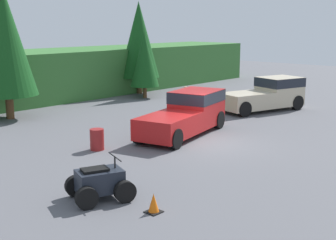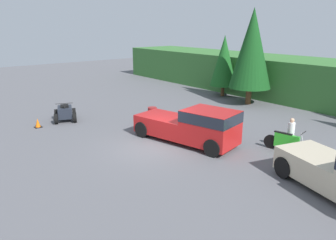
# 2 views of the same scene
# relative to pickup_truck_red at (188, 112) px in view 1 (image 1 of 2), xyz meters

# --- Properties ---
(ground_plane) EXTENTS (80.00, 80.00, 0.00)m
(ground_plane) POSITION_rel_pickup_truck_red_xyz_m (-0.84, -1.92, -1.02)
(ground_plane) COLOR #5B5B60
(hillside_backdrop) EXTENTS (44.00, 6.00, 3.28)m
(hillside_backdrop) POSITION_rel_pickup_truck_red_xyz_m (-0.84, 14.08, 0.62)
(hillside_backdrop) COLOR #387033
(hillside_backdrop) RESTS_ON ground_plane
(tree_mid_left) EXTENTS (3.18, 3.18, 7.23)m
(tree_mid_left) POSITION_rel_pickup_truck_red_xyz_m (-3.86, 9.44, 3.23)
(tree_mid_left) COLOR brown
(tree_mid_left) RESTS_ON ground_plane
(tree_mid_right) EXTENTS (2.00, 2.00, 4.53)m
(tree_mid_right) POSITION_rel_pickup_truck_red_xyz_m (6.29, 9.11, 1.65)
(tree_mid_right) COLOR brown
(tree_mid_right) RESTS_ON ground_plane
(tree_right) EXTENTS (2.95, 2.95, 6.71)m
(tree_right) POSITION_rel_pickup_truck_red_xyz_m (7.54, 10.91, 2.92)
(tree_right) COLOR brown
(tree_right) RESTS_ON ground_plane
(pickup_truck_red) EXTENTS (5.93, 3.18, 1.94)m
(pickup_truck_red) POSITION_rel_pickup_truck_red_xyz_m (0.00, 0.00, 0.00)
(pickup_truck_red) COLOR red
(pickup_truck_red) RESTS_ON ground_plane
(pickup_truck_second) EXTENTS (5.64, 3.38, 1.94)m
(pickup_truck_second) POSITION_rel_pickup_truck_red_xyz_m (7.92, 0.29, -0.00)
(pickup_truck_second) COLOR beige
(pickup_truck_second) RESTS_ON ground_plane
(dirt_bike) EXTENTS (2.26, 0.68, 1.17)m
(dirt_bike) POSITION_rel_pickup_truck_red_xyz_m (3.67, 2.71, -0.53)
(dirt_bike) COLOR black
(dirt_bike) RESTS_ON ground_plane
(quad_atv) EXTENTS (2.17, 1.91, 1.27)m
(quad_atv) POSITION_rel_pickup_truck_red_xyz_m (-8.32, -3.53, -0.52)
(quad_atv) COLOR black
(quad_atv) RESTS_ON ground_plane
(rider_person) EXTENTS (0.44, 0.44, 1.62)m
(rider_person) POSITION_rel_pickup_truck_red_xyz_m (3.59, 3.15, -0.14)
(rider_person) COLOR navy
(rider_person) RESTS_ON ground_plane
(traffic_cone) EXTENTS (0.42, 0.42, 0.55)m
(traffic_cone) POSITION_rel_pickup_truck_red_xyz_m (-7.96, -5.40, -0.77)
(traffic_cone) COLOR black
(traffic_cone) RESTS_ON ground_plane
(steel_barrel) EXTENTS (0.58, 0.58, 0.88)m
(steel_barrel) POSITION_rel_pickup_truck_red_xyz_m (-4.81, 0.86, -0.58)
(steel_barrel) COLOR maroon
(steel_barrel) RESTS_ON ground_plane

